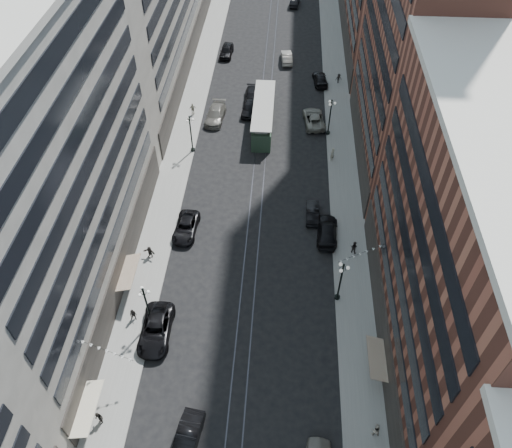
% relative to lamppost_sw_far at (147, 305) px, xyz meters
% --- Properties ---
extents(ground, '(220.00, 220.00, 0.00)m').
position_rel_lamppost_sw_far_xyz_m(ground, '(9.20, 32.00, -3.10)').
color(ground, black).
rests_on(ground, ground).
extents(sidewalk_west, '(4.00, 180.00, 0.15)m').
position_rel_lamppost_sw_far_xyz_m(sidewalk_west, '(-1.80, 42.00, -3.02)').
color(sidewalk_west, gray).
rests_on(sidewalk_west, ground).
extents(sidewalk_east, '(4.00, 180.00, 0.15)m').
position_rel_lamppost_sw_far_xyz_m(sidewalk_east, '(20.20, 42.00, -3.02)').
color(sidewalk_east, gray).
rests_on(sidewalk_east, ground).
extents(rail_west, '(0.12, 180.00, 0.02)m').
position_rel_lamppost_sw_far_xyz_m(rail_west, '(8.50, 42.00, -3.09)').
color(rail_west, '#2D2D33').
rests_on(rail_west, ground).
extents(rail_east, '(0.12, 180.00, 0.02)m').
position_rel_lamppost_sw_far_xyz_m(rail_east, '(9.90, 42.00, -3.09)').
color(rail_east, '#2D2D33').
rests_on(rail_east, ground).
extents(building_west_mid, '(8.00, 36.00, 28.00)m').
position_rel_lamppost_sw_far_xyz_m(building_west_mid, '(-7.80, 5.00, 10.90)').
color(building_west_mid, '#A7A194').
rests_on(building_west_mid, ground).
extents(building_east_mid, '(8.00, 30.00, 24.00)m').
position_rel_lamppost_sw_far_xyz_m(building_east_mid, '(26.20, -0.00, 8.90)').
color(building_east_mid, brown).
rests_on(building_east_mid, ground).
extents(lamppost_sw_far, '(1.03, 1.14, 5.52)m').
position_rel_lamppost_sw_far_xyz_m(lamppost_sw_far, '(0.00, 0.00, 0.00)').
color(lamppost_sw_far, black).
rests_on(lamppost_sw_far, sidewalk_west).
extents(lamppost_sw_mid, '(1.03, 1.14, 5.52)m').
position_rel_lamppost_sw_far_xyz_m(lamppost_sw_mid, '(0.00, 27.00, 0.00)').
color(lamppost_sw_mid, black).
rests_on(lamppost_sw_mid, sidewalk_west).
extents(lamppost_se_far, '(1.03, 1.14, 5.52)m').
position_rel_lamppost_sw_far_xyz_m(lamppost_se_far, '(18.40, 4.00, 0.00)').
color(lamppost_se_far, black).
rests_on(lamppost_se_far, sidewalk_east).
extents(lamppost_se_mid, '(1.03, 1.14, 5.52)m').
position_rel_lamppost_sw_far_xyz_m(lamppost_se_mid, '(18.40, 32.00, 0.00)').
color(lamppost_se_mid, black).
rests_on(lamppost_se_mid, sidewalk_east).
extents(streetcar, '(2.82, 12.76, 3.53)m').
position_rel_lamppost_sw_far_xyz_m(streetcar, '(9.20, 33.56, -1.47)').
color(streetcar, '#263D2B').
rests_on(streetcar, ground).
extents(car_2, '(2.92, 6.21, 1.72)m').
position_rel_lamppost_sw_far_xyz_m(car_2, '(0.80, -1.30, -2.24)').
color(car_2, black).
rests_on(car_2, ground).
extents(car_5, '(2.48, 5.33, 1.69)m').
position_rel_lamppost_sw_far_xyz_m(car_5, '(5.41, -11.37, -2.25)').
color(car_5, black).
rests_on(car_5, ground).
extents(pedestrian_2, '(0.74, 0.42, 1.50)m').
position_rel_lamppost_sw_far_xyz_m(pedestrian_2, '(-1.73, 0.16, -2.19)').
color(pedestrian_2, black).
rests_on(pedestrian_2, sidewalk_west).
extents(car_7, '(2.76, 5.48, 1.49)m').
position_rel_lamppost_sw_far_xyz_m(car_7, '(1.49, 12.25, -2.35)').
color(car_7, black).
rests_on(car_7, ground).
extents(car_8, '(2.90, 6.10, 1.72)m').
position_rel_lamppost_sw_far_xyz_m(car_8, '(2.22, 34.59, -2.24)').
color(car_8, '#646159').
rests_on(car_8, ground).
extents(car_9, '(2.27, 5.10, 1.71)m').
position_rel_lamppost_sw_far_xyz_m(car_9, '(1.81, 53.54, -2.24)').
color(car_9, black).
rests_on(car_9, ground).
extents(car_10, '(1.53, 4.25, 1.40)m').
position_rel_lamppost_sw_far_xyz_m(car_10, '(16.00, 15.63, -2.40)').
color(car_10, black).
rests_on(car_10, ground).
extents(car_11, '(3.45, 6.22, 1.65)m').
position_rel_lamppost_sw_far_xyz_m(car_11, '(16.44, 34.54, -2.27)').
color(car_11, gray).
rests_on(car_11, ground).
extents(car_12, '(2.61, 5.21, 1.45)m').
position_rel_lamppost_sw_far_xyz_m(car_12, '(17.60, 45.56, -2.37)').
color(car_12, black).
rests_on(car_12, ground).
extents(car_13, '(2.44, 5.05, 1.66)m').
position_rel_lamppost_sw_far_xyz_m(car_13, '(6.98, 36.65, -2.27)').
color(car_13, black).
rests_on(car_13, ground).
extents(car_14, '(2.09, 4.93, 1.58)m').
position_rel_lamppost_sw_far_xyz_m(car_14, '(12.14, 51.99, -2.31)').
color(car_14, gray).
rests_on(car_14, ground).
extents(pedestrian_5, '(1.44, 0.77, 1.49)m').
position_rel_lamppost_sw_far_xyz_m(pedestrian_5, '(-1.83, 8.24, -2.20)').
color(pedestrian_5, black).
rests_on(pedestrian_5, sidewalk_west).
extents(pedestrian_6, '(1.14, 0.78, 1.78)m').
position_rel_lamppost_sw_far_xyz_m(pedestrian_6, '(-1.23, 35.52, -2.06)').
color(pedestrian_6, '#A09A84').
rests_on(pedestrian_6, sidewalk_west).
extents(pedestrian_7, '(0.91, 0.73, 1.64)m').
position_rel_lamppost_sw_far_xyz_m(pedestrian_7, '(20.43, 10.29, -2.13)').
color(pedestrian_7, black).
rests_on(pedestrian_7, sidewalk_east).
extents(pedestrian_8, '(0.83, 0.82, 1.93)m').
position_rel_lamppost_sw_far_xyz_m(pedestrian_8, '(18.70, 26.23, -1.98)').
color(pedestrian_8, '#A29B86').
rests_on(pedestrian_8, sidewalk_east).
extents(pedestrian_9, '(1.08, 0.67, 1.55)m').
position_rel_lamppost_sw_far_xyz_m(pedestrian_9, '(20.50, 45.62, -2.17)').
color(pedestrian_9, black).
rests_on(pedestrian_9, sidewalk_east).
extents(car_extra_0, '(1.97, 4.76, 1.37)m').
position_rel_lamppost_sw_far_xyz_m(car_extra_0, '(7.00, 40.13, -2.41)').
color(car_extra_0, black).
rests_on(car_extra_0, ground).
extents(car_extra_1, '(2.04, 4.71, 1.51)m').
position_rel_lamppost_sw_far_xyz_m(car_extra_1, '(13.22, 74.36, -2.34)').
color(car_extra_1, black).
rests_on(car_extra_1, ground).
extents(car_extra_2, '(2.51, 5.70, 1.63)m').
position_rel_lamppost_sw_far_xyz_m(car_extra_2, '(17.60, 12.66, -2.28)').
color(car_extra_2, black).
rests_on(car_extra_2, ground).
extents(pedestrian_extra_0, '(0.66, 0.86, 1.58)m').
position_rel_lamppost_sw_far_xyz_m(pedestrian_extra_0, '(-2.24, -10.09, -2.16)').
color(pedestrian_extra_0, black).
rests_on(pedestrian_extra_0, sidewalk_west).
extents(pedestrian_extra_1, '(0.83, 0.46, 1.69)m').
position_rel_lamppost_sw_far_xyz_m(pedestrian_extra_1, '(20.84, -9.55, -2.10)').
color(pedestrian_extra_1, '#AEA490').
rests_on(pedestrian_extra_1, sidewalk_east).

